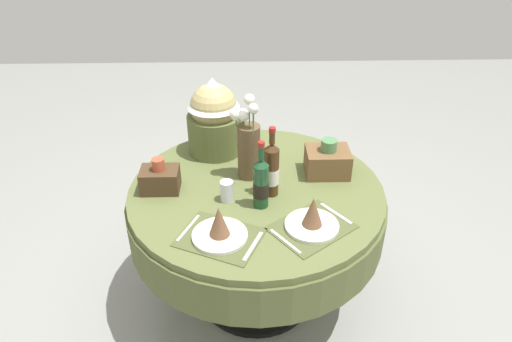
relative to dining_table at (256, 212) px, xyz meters
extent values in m
plane|color=gray|center=(0.00, 0.00, -0.59)|extent=(8.00, 8.00, 0.00)
cylinder|color=#5B6638|center=(0.00, 0.00, 0.13)|extent=(1.27, 1.27, 0.04)
cylinder|color=#545D33|center=(0.00, 0.00, 0.00)|extent=(1.29, 1.29, 0.21)
cylinder|color=black|center=(0.00, 0.00, -0.22)|extent=(0.12, 0.12, 0.67)
cylinder|color=black|center=(0.00, 0.00, -0.57)|extent=(0.65, 0.65, 0.03)
cube|color=#4E562F|center=(-0.17, -0.37, 0.15)|extent=(0.42, 0.38, 0.00)
cylinder|color=silver|center=(-0.17, -0.37, 0.16)|extent=(0.24, 0.24, 0.02)
cone|color=brown|center=(-0.17, -0.37, 0.24)|extent=(0.09, 0.09, 0.14)
cube|color=silver|center=(-0.31, -0.31, 0.16)|extent=(0.09, 0.18, 0.00)
cube|color=silver|center=(-0.02, -0.44, 0.16)|extent=(0.09, 0.18, 0.00)
cube|color=#4E562F|center=(0.24, -0.32, 0.15)|extent=(0.43, 0.41, 0.00)
cylinder|color=silver|center=(0.24, -0.32, 0.16)|extent=(0.24, 0.24, 0.02)
cone|color=brown|center=(0.24, -0.32, 0.24)|extent=(0.09, 0.09, 0.14)
cube|color=silver|center=(0.11, -0.41, 0.16)|extent=(0.12, 0.16, 0.00)
cube|color=silver|center=(0.36, -0.22, 0.16)|extent=(0.13, 0.16, 0.00)
cylinder|color=brown|center=(-0.03, 0.12, 0.29)|extent=(0.11, 0.11, 0.29)
sphere|color=white|center=(-0.03, 0.09, 0.58)|extent=(0.05, 0.05, 0.05)
cylinder|color=#4C7038|center=(-0.03, 0.09, 0.50)|extent=(0.01, 0.01, 0.13)
sphere|color=white|center=(-0.01, 0.01, 0.58)|extent=(0.05, 0.05, 0.05)
cylinder|color=#4C7038|center=(-0.01, 0.01, 0.50)|extent=(0.01, 0.01, 0.13)
sphere|color=white|center=(-0.06, 0.14, 0.49)|extent=(0.05, 0.05, 0.05)
cylinder|color=#4C7038|center=(-0.06, 0.14, 0.46)|extent=(0.01, 0.01, 0.04)
sphere|color=white|center=(-0.05, 0.10, 0.50)|extent=(0.05, 0.05, 0.05)
cylinder|color=#4C7038|center=(-0.05, 0.10, 0.46)|extent=(0.01, 0.01, 0.05)
sphere|color=white|center=(-0.09, 0.12, 0.50)|extent=(0.06, 0.06, 0.06)
cylinder|color=#4C7038|center=(-0.09, 0.12, 0.46)|extent=(0.01, 0.01, 0.04)
sphere|color=white|center=(-0.01, 0.09, 0.54)|extent=(0.05, 0.05, 0.05)
cylinder|color=#4C7038|center=(-0.01, 0.09, 0.48)|extent=(0.01, 0.01, 0.09)
cylinder|color=#422814|center=(0.07, -0.05, 0.27)|extent=(0.07, 0.07, 0.25)
cylinder|color=silver|center=(0.07, -0.05, 0.25)|extent=(0.07, 0.07, 0.08)
cone|color=#422814|center=(0.07, -0.05, 0.41)|extent=(0.07, 0.07, 0.03)
cylinder|color=#422814|center=(0.07, -0.05, 0.47)|extent=(0.03, 0.03, 0.08)
cylinder|color=maroon|center=(0.07, -0.05, 0.50)|extent=(0.03, 0.03, 0.02)
cylinder|color=#194223|center=(0.02, -0.14, 0.26)|extent=(0.07, 0.07, 0.22)
cylinder|color=black|center=(0.02, -0.14, 0.24)|extent=(0.07, 0.07, 0.07)
cone|color=#194223|center=(0.02, -0.14, 0.39)|extent=(0.07, 0.07, 0.03)
cylinder|color=#194223|center=(0.02, -0.14, 0.45)|extent=(0.03, 0.03, 0.09)
cylinder|color=maroon|center=(0.02, -0.14, 0.48)|extent=(0.03, 0.03, 0.02)
cylinder|color=silver|center=(-0.14, -0.10, 0.20)|extent=(0.06, 0.06, 0.10)
cylinder|color=#566033|center=(-0.22, 0.38, 0.26)|extent=(0.30, 0.30, 0.22)
sphere|color=tan|center=(-0.22, 0.38, 0.42)|extent=(0.25, 0.25, 0.25)
cone|color=silver|center=(-0.22, 0.38, 0.50)|extent=(0.28, 0.28, 0.16)
cube|color=#47331E|center=(-0.47, 0.00, 0.21)|extent=(0.19, 0.13, 0.12)
cylinder|color=#B24C33|center=(-0.47, 0.00, 0.30)|extent=(0.06, 0.06, 0.06)
cube|color=brown|center=(0.37, 0.13, 0.22)|extent=(0.22, 0.18, 0.13)
cylinder|color=#4C7F4C|center=(0.37, 0.13, 0.31)|extent=(0.08, 0.08, 0.06)
camera|label=1|loc=(-0.05, -1.90, 1.46)|focal=32.55mm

